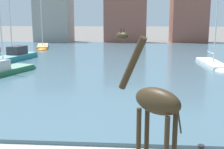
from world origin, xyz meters
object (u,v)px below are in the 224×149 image
(sailboat_teal, at_px, (13,58))
(sailboat_white, at_px, (214,65))
(sailboat_orange, at_px, (43,47))
(giraffe_statue, at_px, (154,103))
(sailboat_green, at_px, (4,71))

(sailboat_teal, relative_size, sailboat_white, 0.92)
(sailboat_orange, distance_m, sailboat_teal, 13.19)
(sailboat_teal, distance_m, sailboat_white, 21.39)
(giraffe_statue, xyz_separation_m, sailboat_teal, (-14.07, 22.40, -1.82))
(giraffe_statue, xyz_separation_m, sailboat_orange, (-14.81, 35.57, -2.05))
(giraffe_statue, distance_m, sailboat_white, 21.60)
(sailboat_green, bearing_deg, sailboat_teal, 107.50)
(sailboat_orange, bearing_deg, sailboat_green, -81.41)
(sailboat_teal, height_order, sailboat_green, sailboat_teal)
(giraffe_statue, bearing_deg, sailboat_orange, 112.61)
(giraffe_statue, height_order, sailboat_orange, sailboat_orange)
(sailboat_orange, relative_size, sailboat_white, 0.86)
(giraffe_statue, relative_size, sailboat_white, 0.52)
(sailboat_orange, xyz_separation_m, sailboat_green, (3.13, -20.74, 0.14))
(giraffe_statue, xyz_separation_m, sailboat_white, (7.21, 20.25, -2.06))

